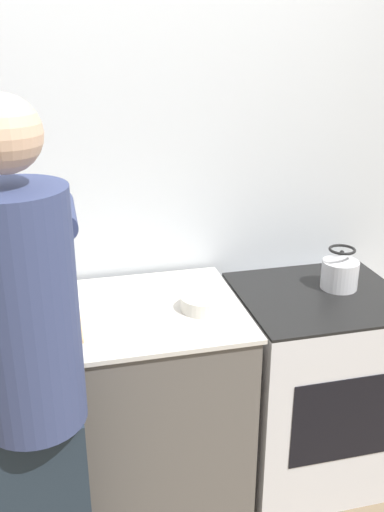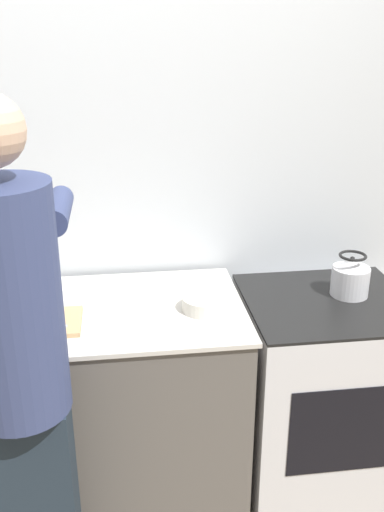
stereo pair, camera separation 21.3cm
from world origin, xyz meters
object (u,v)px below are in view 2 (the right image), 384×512
cutting_board (37,323)px  knife (34,322)px  oven (320,391)px  person (19,367)px  kettle (350,278)px

cutting_board → knife: knife is taller
oven → knife: (-1.19, -0.10, 0.48)m
oven → cutting_board: (-1.18, -0.08, 0.47)m
oven → person: 1.39m
person → kettle: 1.39m
kettle → knife: bearing=-173.8°
oven → cutting_board: cutting_board is taller
oven → person: bearing=-157.0°
cutting_board → person: bearing=-89.8°
knife → kettle: kettle is taller
cutting_board → oven: bearing=4.1°
oven → person: size_ratio=0.50×
person → cutting_board: size_ratio=5.47×
cutting_board → knife: bearing=-129.1°
oven → knife: size_ratio=3.80×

